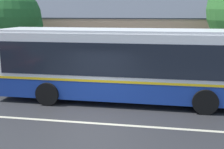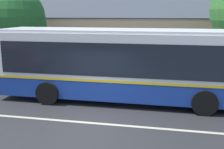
# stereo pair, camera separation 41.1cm
# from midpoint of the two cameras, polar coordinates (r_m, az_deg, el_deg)

# --- Properties ---
(ground_plane) EXTENTS (300.00, 300.00, 0.00)m
(ground_plane) POSITION_cam_midpoint_polar(r_m,az_deg,el_deg) (10.26, -3.45, -9.79)
(ground_plane) COLOR #2D2D30
(sidewalk_far) EXTENTS (60.00, 3.00, 0.15)m
(sidewalk_far) POSITION_cam_midpoint_polar(r_m,az_deg,el_deg) (15.83, 2.24, -1.44)
(sidewalk_far) COLOR gray
(sidewalk_far) RESTS_ON ground
(lane_divider_stripe) EXTENTS (60.00, 0.16, 0.01)m
(lane_divider_stripe) POSITION_cam_midpoint_polar(r_m,az_deg,el_deg) (10.26, -3.45, -9.77)
(lane_divider_stripe) COLOR beige
(lane_divider_stripe) RESTS_ON ground
(community_building) EXTENTS (22.78, 9.97, 6.22)m
(community_building) POSITION_cam_midpoint_polar(r_m,az_deg,el_deg) (24.11, -1.42, 7.67)
(community_building) COLOR tan
(community_building) RESTS_ON ground
(transit_bus) EXTENTS (11.13, 2.80, 3.18)m
(transit_bus) POSITION_cam_midpoint_polar(r_m,az_deg,el_deg) (12.38, 3.16, 2.34)
(transit_bus) COLOR navy
(transit_bus) RESTS_ON ground
(street_tree_secondary) EXTENTS (3.55, 3.51, 5.39)m
(street_tree_secondary) POSITION_cam_midpoint_polar(r_m,az_deg,el_deg) (18.42, -17.78, 10.70)
(street_tree_secondary) COLOR #4C3828
(street_tree_secondary) RESTS_ON ground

